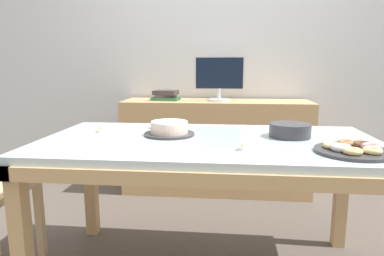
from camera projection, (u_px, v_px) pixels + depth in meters
wall_back at (218, 45)px, 3.16m from camera, size 8.00×0.10×2.60m
dining_table at (209, 156)px, 1.73m from camera, size 1.71×0.90×0.75m
sideboard at (216, 146)px, 3.03m from camera, size 1.61×0.44×0.81m
computer_monitor at (219, 79)px, 2.92m from camera, size 0.42×0.20×0.38m
book_stack at (166, 95)px, 2.99m from camera, size 0.24×0.19×0.09m
cake_chocolate_round at (169, 129)px, 1.80m from camera, size 0.27×0.27×0.07m
pastry_platter at (354, 149)px, 1.43m from camera, size 0.31×0.31×0.04m
plate_stack at (290, 130)px, 1.75m from camera, size 0.21×0.21×0.07m
tealight_near_cakes at (100, 131)px, 1.87m from camera, size 0.04×0.04×0.04m
tealight_left_edge at (153, 127)px, 1.99m from camera, size 0.04×0.04×0.04m
tealight_right_edge at (242, 148)px, 1.48m from camera, size 0.04×0.04×0.04m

